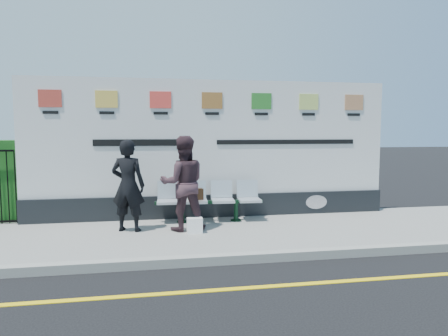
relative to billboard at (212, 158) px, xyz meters
name	(u,v)px	position (x,y,z in m)	size (l,w,h in m)	color
ground	(216,290)	(-0.50, -3.85, -1.42)	(80.00, 80.00, 0.00)	black
pavement	(196,235)	(-0.50, -1.35, -1.36)	(14.00, 3.00, 0.12)	gray
kerb	(206,260)	(-0.50, -2.85, -1.35)	(14.00, 0.18, 0.14)	gray
yellow_line	(216,290)	(-0.50, -3.85, -1.42)	(14.00, 0.10, 0.01)	yellow
billboard	(212,158)	(0.00, 0.00, 0.00)	(8.00, 0.30, 3.00)	black
bench	(209,210)	(-0.13, -0.51, -1.07)	(2.16, 0.56, 0.46)	silver
woman_left	(128,185)	(-1.74, -1.04, -0.43)	(0.64, 0.42, 1.75)	black
woman_right	(183,183)	(-0.72, -1.13, -0.40)	(0.88, 0.68, 1.81)	#3B262D
handbag_brown	(196,194)	(-0.41, -0.49, -0.72)	(0.30, 0.13, 0.24)	black
carrier_bag_white	(195,225)	(-0.53, -1.41, -1.16)	(0.29, 0.17, 0.29)	white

